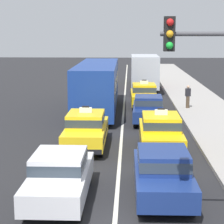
# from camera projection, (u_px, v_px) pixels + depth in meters

# --- Properties ---
(lane_stripe_left_right) EXTENTS (0.14, 80.00, 0.01)m
(lane_stripe_left_right) POSITION_uv_depth(u_px,v_px,m) (124.00, 106.00, 30.46)
(lane_stripe_left_right) COLOR silver
(lane_stripe_left_right) RESTS_ON ground
(sidewalk_curb) EXTENTS (4.00, 90.00, 0.15)m
(sidewalk_curb) POSITION_uv_depth(u_px,v_px,m) (216.00, 120.00, 25.31)
(sidewalk_curb) COLOR #9E9993
(sidewalk_curb) RESTS_ON ground
(sedan_left_nearest) EXTENTS (1.77, 4.30, 1.58)m
(sedan_left_nearest) POSITION_uv_depth(u_px,v_px,m) (60.00, 175.00, 13.21)
(sedan_left_nearest) COLOR black
(sedan_left_nearest) RESTS_ON ground
(taxi_left_second) EXTENTS (1.83, 4.57, 1.96)m
(taxi_left_second) POSITION_uv_depth(u_px,v_px,m) (86.00, 129.00, 19.39)
(taxi_left_second) COLOR black
(taxi_left_second) RESTS_ON ground
(bus_left_third) EXTENTS (2.63, 11.22, 3.22)m
(bus_left_third) POSITION_uv_depth(u_px,v_px,m) (98.00, 84.00, 28.17)
(bus_left_third) COLOR black
(bus_left_third) RESTS_ON ground
(sedan_right_nearest) EXTENTS (1.80, 4.31, 1.58)m
(sedan_right_nearest) POSITION_uv_depth(u_px,v_px,m) (163.00, 172.00, 13.51)
(sedan_right_nearest) COLOR black
(sedan_right_nearest) RESTS_ON ground
(taxi_right_second) EXTENTS (1.82, 4.56, 1.96)m
(taxi_right_second) POSITION_uv_depth(u_px,v_px,m) (161.00, 132.00, 18.86)
(taxi_right_second) COLOR black
(taxi_right_second) RESTS_ON ground
(sedan_right_third) EXTENTS (1.88, 4.35, 1.58)m
(sedan_right_third) POSITION_uv_depth(u_px,v_px,m) (148.00, 108.00, 24.86)
(sedan_right_third) COLOR black
(sedan_right_third) RESTS_ON ground
(taxi_right_fourth) EXTENTS (1.88, 4.59, 1.96)m
(taxi_right_fourth) POSITION_uv_depth(u_px,v_px,m) (144.00, 95.00, 30.03)
(taxi_right_fourth) COLOR black
(taxi_right_fourth) RESTS_ON ground
(box_truck_right_fifth) EXTENTS (2.33, 6.97, 3.27)m
(box_truck_right_fifth) POSITION_uv_depth(u_px,v_px,m) (144.00, 72.00, 37.55)
(box_truck_right_fifth) COLOR black
(box_truck_right_fifth) RESTS_ON ground
(taxi_right_sixth) EXTENTS (1.87, 4.58, 1.96)m
(taxi_right_sixth) POSITION_uv_depth(u_px,v_px,m) (140.00, 75.00, 44.33)
(taxi_right_sixth) COLOR black
(taxi_right_sixth) RESTS_ON ground
(pedestrian_by_storefront) EXTENTS (0.36, 0.24, 1.55)m
(pedestrian_by_storefront) POSITION_uv_depth(u_px,v_px,m) (188.00, 97.00, 28.82)
(pedestrian_by_storefront) COLOR #473828
(pedestrian_by_storefront) RESTS_ON sidewalk_curb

